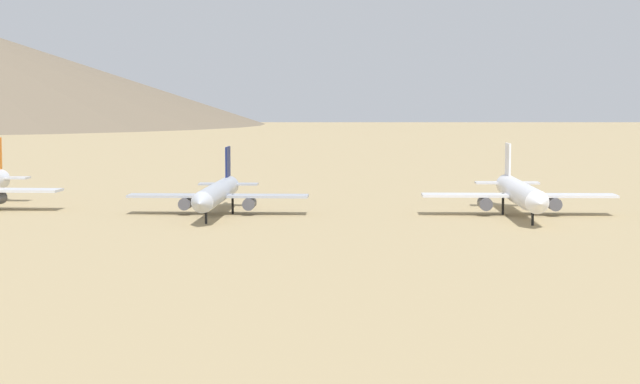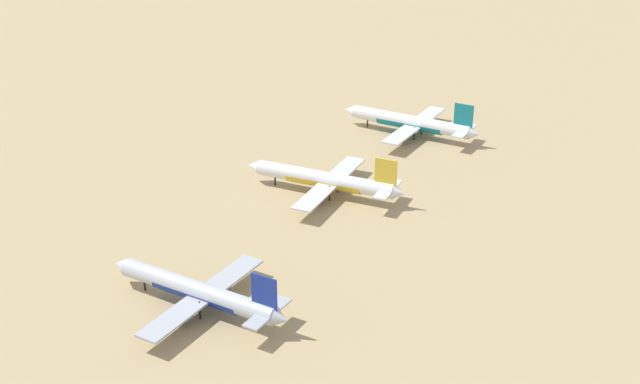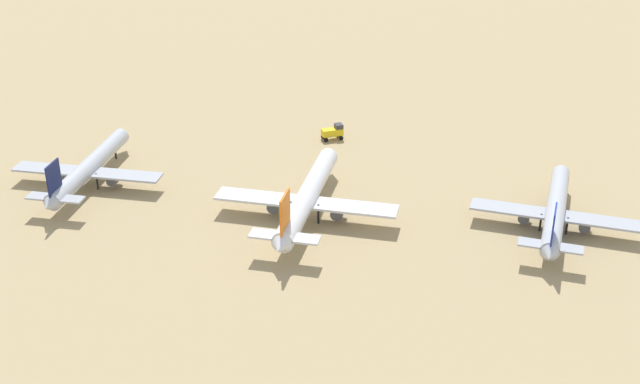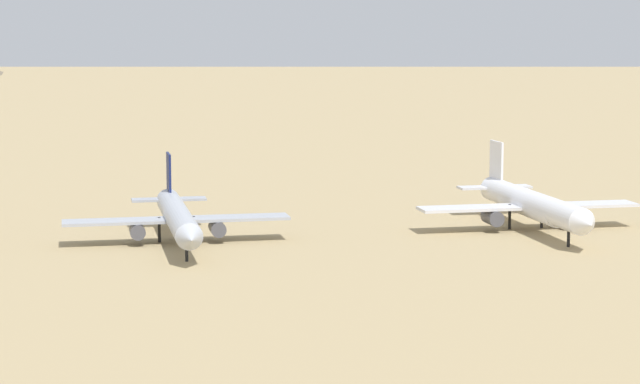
# 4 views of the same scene
# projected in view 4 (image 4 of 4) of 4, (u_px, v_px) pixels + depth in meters

# --- Properties ---
(parked_jet_4) EXTENTS (41.56, 33.78, 11.98)m
(parked_jet_4) POSITION_uv_depth(u_px,v_px,m) (177.00, 217.00, 181.03)
(parked_jet_4) COLOR #B2B7C1
(parked_jet_4) RESTS_ON ground
(parked_jet_5) EXTENTS (44.11, 35.87, 12.71)m
(parked_jet_5) POSITION_uv_depth(u_px,v_px,m) (531.00, 204.00, 192.80)
(parked_jet_5) COLOR white
(parked_jet_5) RESTS_ON ground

